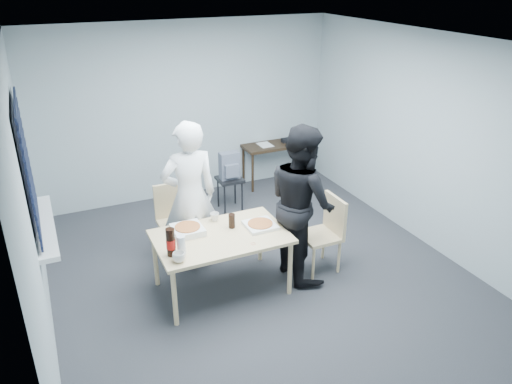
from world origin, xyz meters
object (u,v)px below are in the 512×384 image
chair_right (326,228)px  side_table (274,149)px  person_black (302,202)px  mug_a (179,257)px  stool (230,185)px  soda_bottle (171,243)px  person_white (190,197)px  dining_table (221,240)px  chair_far (174,215)px  backpack (230,166)px  mug_b (215,217)px

chair_right → side_table: bearing=77.2°
person_black → mug_a: (-1.49, -0.28, -0.16)m
stool → soda_bottle: (-1.40, -2.00, 0.44)m
chair_right → soda_bottle: bearing=-177.0°
person_black → soda_bottle: 1.53m
person_white → stool: (0.95, 1.21, -0.51)m
dining_table → person_black: bearing=-1.9°
dining_table → person_black: person_black is taller
person_black → soda_bottle: bearing=95.3°
chair_far → stool: bearing=39.1°
stool → backpack: backpack is taller
dining_table → backpack: size_ratio=3.55×
chair_right → person_black: size_ratio=0.50×
dining_table → backpack: (0.82, 1.82, 0.06)m
person_white → mug_a: (-0.41, -0.94, -0.16)m
chair_right → mug_b: (-1.20, 0.42, 0.21)m
chair_right → person_black: person_black is taller
mug_a → soda_bottle: (-0.03, 0.14, 0.09)m
chair_far → soda_bottle: soda_bottle is taller
dining_table → mug_a: size_ratio=11.27×
dining_table → chair_far: bearing=103.7°
backpack → dining_table: bearing=-134.4°
dining_table → person_black: size_ratio=0.78×
dining_table → soda_bottle: size_ratio=4.75×
side_table → soda_bottle: bearing=-132.8°
side_table → mug_a: 3.63m
stool → person_black: bearing=-86.2°
backpack → chair_right: bearing=-97.1°
person_black → soda_bottle: (-1.52, -0.14, -0.07)m
chair_far → stool: chair_far is taller
person_black → mug_b: 0.98m
dining_table → person_white: bearing=102.0°
dining_table → stool: 2.02m
person_white → side_table: (1.96, 1.81, -0.29)m
chair_right → chair_far: bearing=145.1°
soda_bottle → chair_far: bearing=73.4°
chair_far → person_white: person_white is taller
dining_table → chair_right: (1.26, -0.08, -0.10)m
side_table → chair_far: bearing=-144.7°
chair_far → mug_a: chair_far is taller
person_black → backpack: 1.86m
side_table → soda_bottle: soda_bottle is taller
side_table → mug_b: size_ratio=10.03×
person_white → backpack: 1.54m
chair_right → mug_b: chair_right is taller
chair_right → backpack: 1.95m
person_white → stool: 1.62m
dining_table → person_black: (0.94, -0.03, 0.27)m
side_table → backpack: backpack is taller
stool → dining_table: bearing=-114.2°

